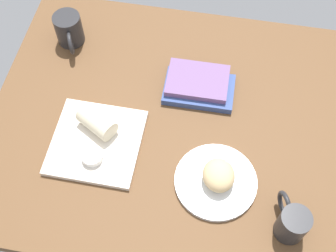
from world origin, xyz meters
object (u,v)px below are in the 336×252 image
square_plate (96,142)px  round_plate (216,181)px  second_mug (69,30)px  sauce_cup (92,157)px  coffee_mug (292,223)px  scone_pastry (219,175)px  book_stack (198,86)px  breakfast_wrap (97,122)px

square_plate → round_plate: bearing=-9.6°
square_plate → second_mug: second_mug is taller
round_plate → square_plate: bearing=170.4°
round_plate → sauce_cup: sauce_cup is taller
coffee_mug → second_mug: size_ratio=0.90×
second_mug → scone_pastry: bearing=-38.0°
coffee_mug → second_mug: (-73.20, 51.84, 0.23)cm
round_plate → coffee_mug: size_ratio=1.82×
round_plate → sauce_cup: size_ratio=3.91×
sauce_cup → round_plate: bearing=-0.6°
round_plate → second_mug: bearing=141.6°
book_stack → second_mug: bearing=164.4°
book_stack → coffee_mug: bearing=-53.7°
round_plate → square_plate: size_ratio=0.90×
breakfast_wrap → scone_pastry: bearing=104.5°
round_plate → second_mug: second_mug is taller
round_plate → scone_pastry: (0.42, 0.25, 3.76)cm
breakfast_wrap → book_stack: size_ratio=0.51×
book_stack → sauce_cup: bearing=-130.6°
book_stack → second_mug: 45.94cm
scone_pastry → coffee_mug: bearing=-26.8°
square_plate → sauce_cup: sauce_cup is taller
scone_pastry → square_plate: 36.21cm
breakfast_wrap → second_mug: size_ratio=0.80×
scone_pastry → second_mug: size_ratio=0.71×
sauce_cup → second_mug: second_mug is taller
coffee_mug → second_mug: bearing=144.7°
coffee_mug → second_mug: 89.70cm
sauce_cup → second_mug: (-18.75, 41.89, 2.49)cm
square_plate → book_stack: bearing=42.7°
square_plate → second_mug: bearing=116.6°
round_plate → scone_pastry: bearing=31.1°
second_mug → square_plate: bearing=-63.4°
round_plate → second_mug: (-53.31, 42.25, 4.59)cm
scone_pastry → book_stack: (-9.59, 29.71, -2.35)cm
sauce_cup → coffee_mug: size_ratio=0.46×
round_plate → scone_pastry: 3.79cm
second_mug → book_stack: bearing=-15.6°
coffee_mug → round_plate: bearing=154.3°
breakfast_wrap → coffee_mug: coffee_mug is taller
round_plate → book_stack: 31.36cm
second_mug → coffee_mug: bearing=-35.3°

